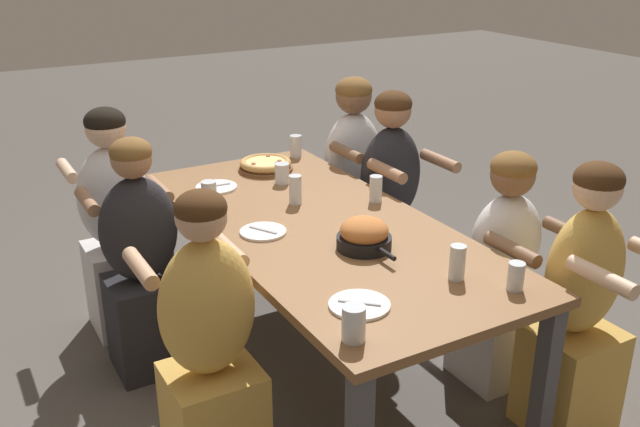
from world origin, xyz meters
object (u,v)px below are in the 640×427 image
object	(u,v)px
drinking_glass_f	(354,325)
diner_far_midleft	(390,207)
empty_plate_a	(359,305)
drinking_glass_a	(282,175)
drinking_glass_e	(516,277)
drinking_glass_b	(376,189)
diner_far_left	(352,185)
diner_near_left	(117,231)
drinking_glass_d	(296,147)
empty_plate_b	(263,232)
diner_near_midright	(210,355)
empty_plate_c	(216,187)
diner_far_midright	(502,279)
diner_near_midleft	(142,268)
drinking_glass_g	(295,191)
drinking_glass_h	(209,192)
pizza_board_main	(266,165)
drinking_glass_c	(457,265)
diner_far_right	(579,315)
skillet_bowl	(364,235)

from	to	relation	value
drinking_glass_f	diner_far_midleft	world-z (taller)	diner_far_midleft
empty_plate_a	drinking_glass_a	bearing A→B (deg)	164.85
empty_plate_a	drinking_glass_e	size ratio (longest dim) A/B	2.05
drinking_glass_b	diner_far_left	bearing A→B (deg)	155.71
empty_plate_a	diner_near_left	size ratio (longest dim) A/B	0.18
drinking_glass_d	diner_far_midleft	xyz separation A→B (m)	(0.49, 0.33, -0.27)
empty_plate_b	drinking_glass_e	xyz separation A→B (m)	(0.93, 0.58, 0.04)
drinking_glass_f	diner_near_midright	xyz separation A→B (m)	(-0.48, -0.32, -0.28)
empty_plate_c	drinking_glass_b	distance (m)	0.82
diner_far_midright	drinking_glass_d	bearing A→B (deg)	-76.83
drinking_glass_d	diner_near_left	size ratio (longest dim) A/B	0.11
diner_near_midleft	diner_near_midright	size ratio (longest dim) A/B	0.98
drinking_glass_e	diner_far_midleft	bearing A→B (deg)	163.94
diner_far_midleft	diner_near_left	bearing A→B (deg)	-16.90
empty_plate_c	drinking_glass_g	distance (m)	0.47
drinking_glass_h	drinking_glass_f	bearing A→B (deg)	-2.23
pizza_board_main	diner_far_midright	distance (m)	1.42
drinking_glass_c	drinking_glass_e	distance (m)	0.22
diner_far_left	drinking_glass_a	bearing A→B (deg)	24.02
empty_plate_a	drinking_glass_c	distance (m)	0.44
drinking_glass_c	diner_far_left	world-z (taller)	diner_far_left
pizza_board_main	drinking_glass_c	size ratio (longest dim) A/B	2.17
diner_far_midright	drinking_glass_c	bearing A→B (deg)	27.53
diner_far_right	diner_far_midright	size ratio (longest dim) A/B	1.07
empty_plate_b	diner_near_left	xyz separation A→B (m)	(-0.85, -0.44, -0.22)
drinking_glass_a	drinking_glass_f	world-z (taller)	drinking_glass_f
diner_near_midleft	diner_far_midright	distance (m)	1.67
drinking_glass_c	diner_near_left	xyz separation A→B (m)	(-1.60, -0.89, -0.27)
empty_plate_b	diner_near_midleft	xyz separation A→B (m)	(-0.41, -0.44, -0.25)
skillet_bowl	drinking_glass_b	xyz separation A→B (m)	(-0.43, 0.34, 0.01)
diner_far_left	empty_plate_c	bearing A→B (deg)	10.54
skillet_bowl	drinking_glass_c	bearing A→B (deg)	20.74
drinking_glass_e	drinking_glass_d	bearing A→B (deg)	178.11
skillet_bowl	pizza_board_main	bearing A→B (deg)	175.60
drinking_glass_h	diner_near_left	bearing A→B (deg)	-135.17
drinking_glass_d	diner_near_left	world-z (taller)	diner_near_left
diner_far_right	drinking_glass_h	bearing A→B (deg)	-53.44
diner_near_left	empty_plate_b	bearing A→B (deg)	-62.72
pizza_board_main	drinking_glass_a	bearing A→B (deg)	-4.07
drinking_glass_c	diner_far_midright	bearing A→B (deg)	117.53
empty_plate_c	drinking_glass_f	bearing A→B (deg)	-5.72
drinking_glass_f	diner_near_midleft	distance (m)	1.41
drinking_glass_c	drinking_glass_g	xyz separation A→B (m)	(-1.00, -0.16, 0.01)
drinking_glass_c	empty_plate_b	bearing A→B (deg)	-149.17
drinking_glass_f	diner_far_midleft	distance (m)	1.75
diner_near_midleft	drinking_glass_b	bearing A→B (deg)	-17.19
empty_plate_b	drinking_glass_a	bearing A→B (deg)	145.83
empty_plate_a	drinking_glass_g	world-z (taller)	drinking_glass_g
diner_far_midleft	diner_far_left	world-z (taller)	diner_far_left
empty_plate_c	diner_far_midleft	size ratio (longest dim) A/B	0.17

